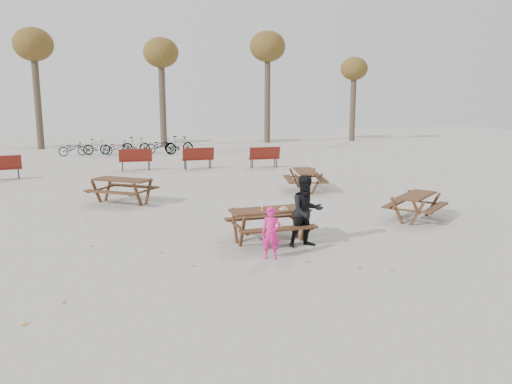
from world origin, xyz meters
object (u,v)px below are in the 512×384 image
object	(u,v)px
main_picnic_table	(270,217)
soda_bottle	(262,207)
child	(271,233)
adult	(306,211)
picnic_table_east	(415,207)
picnic_table_far	(305,181)
food_tray	(284,209)
picnic_table_north	(122,191)

from	to	relation	value
main_picnic_table	soda_bottle	distance (m)	0.34
main_picnic_table	child	size ratio (longest dim) A/B	1.64
adult	picnic_table_east	size ratio (longest dim) A/B	0.99
soda_bottle	picnic_table_far	bearing A→B (deg)	58.05
food_tray	picnic_table_far	distance (m)	6.76
child	picnic_table_far	xyz separation A→B (m)	(3.85, 6.98, -0.17)
main_picnic_table	soda_bottle	size ratio (longest dim) A/B	10.59
adult	picnic_table_east	xyz separation A→B (m)	(3.89, 1.40, -0.46)
child	picnic_table_north	size ratio (longest dim) A/B	0.60
picnic_table_east	child	bearing A→B (deg)	165.74
soda_bottle	picnic_table_east	world-z (taller)	soda_bottle
soda_bottle	child	size ratio (longest dim) A/B	0.16
food_tray	picnic_table_east	bearing A→B (deg)	12.66
food_tray	picnic_table_east	size ratio (longest dim) A/B	0.11
picnic_table_far	soda_bottle	bearing A→B (deg)	162.66
main_picnic_table	picnic_table_far	xyz separation A→B (m)	(3.45, 5.78, -0.21)
food_tray	picnic_table_far	world-z (taller)	food_tray
food_tray	child	world-z (taller)	child
picnic_table_north	picnic_table_far	world-z (taller)	picnic_table_north
main_picnic_table	food_tray	size ratio (longest dim) A/B	10.00
food_tray	child	bearing A→B (deg)	-123.64
food_tray	main_picnic_table	bearing A→B (deg)	148.17
child	picnic_table_north	bearing A→B (deg)	134.16
picnic_table_east	picnic_table_far	size ratio (longest dim) A/B	0.94
child	picnic_table_far	distance (m)	7.98
main_picnic_table	picnic_table_east	size ratio (longest dim) A/B	1.10
main_picnic_table	food_tray	xyz separation A→B (m)	(0.28, -0.17, 0.21)
adult	picnic_table_east	world-z (taller)	adult
child	adult	size ratio (longest dim) A/B	0.68
picnic_table_east	picnic_table_north	xyz separation A→B (m)	(-7.50, 4.80, 0.04)
food_tray	picnic_table_east	distance (m)	4.39
soda_bottle	picnic_table_far	xyz separation A→B (m)	(3.66, 5.87, -0.47)
adult	picnic_table_far	xyz separation A→B (m)	(2.81, 6.40, -0.44)
adult	picnic_table_north	distance (m)	7.18
soda_bottle	adult	size ratio (longest dim) A/B	0.10
food_tray	adult	world-z (taller)	adult
soda_bottle	picnic_table_east	xyz separation A→B (m)	(4.75, 0.86, -0.50)
main_picnic_table	soda_bottle	world-z (taller)	soda_bottle
main_picnic_table	picnic_table_east	bearing A→B (deg)	9.78
main_picnic_table	picnic_table_east	distance (m)	4.62
picnic_table_north	picnic_table_far	size ratio (longest dim) A/B	1.05
main_picnic_table	adult	distance (m)	0.92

